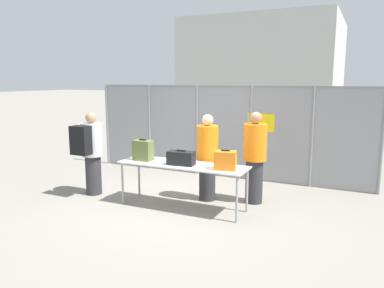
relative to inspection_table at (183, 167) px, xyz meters
name	(u,v)px	position (x,y,z in m)	size (l,w,h in m)	color
ground_plane	(179,204)	(-0.15, 0.15, -0.74)	(120.00, 120.00, 0.00)	gray
fence_section	(223,130)	(-0.14, 2.36, 0.37)	(6.68, 0.07, 2.13)	gray
inspection_table	(183,167)	(0.00, 0.00, 0.00)	(2.31, 0.67, 0.80)	silver
suitcase_olive	(143,150)	(-0.78, -0.04, 0.24)	(0.34, 0.21, 0.39)	#566033
suitcase_black	(181,158)	(0.01, -0.08, 0.18)	(0.48, 0.27, 0.26)	black
suitcase_orange	(225,160)	(0.82, -0.07, 0.21)	(0.39, 0.30, 0.33)	orange
traveler_hooded	(90,150)	(-1.97, -0.08, 0.16)	(0.40, 0.62, 1.63)	#2D2D33
security_worker_near	(207,156)	(0.21, 0.60, 0.10)	(0.40, 0.40, 1.62)	#2D2D33
security_worker_far	(255,156)	(1.06, 0.83, 0.13)	(0.42, 0.42, 1.68)	#2D2D33
utility_trailer	(283,147)	(0.80, 4.53, -0.32)	(4.00, 2.00, 0.73)	#4C6B47
distant_hangar	(267,64)	(-5.98, 29.20, 2.97)	(12.75, 12.21, 7.42)	#B2B7B2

